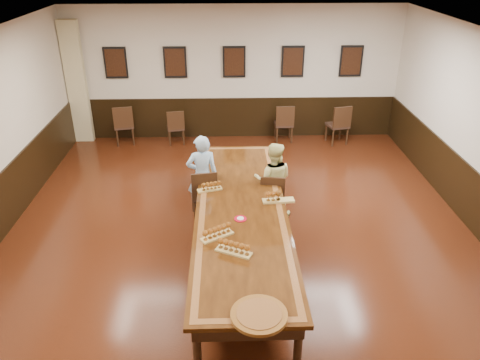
{
  "coord_description": "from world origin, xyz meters",
  "views": [
    {
      "loc": [
        -0.21,
        -6.23,
        4.41
      ],
      "look_at": [
        0.0,
        0.5,
        1.0
      ],
      "focal_mm": 35.0,
      "sensor_mm": 36.0,
      "label": 1
    }
  ],
  "objects_px": {
    "spare_chair_b": "(176,126)",
    "carved_platter": "(259,315)",
    "chair_woman": "(272,195)",
    "spare_chair_d": "(338,124)",
    "person_woman": "(273,180)",
    "spare_chair_a": "(124,124)",
    "person_man": "(202,176)",
    "conference_table": "(241,217)",
    "chair_man": "(204,193)",
    "spare_chair_c": "(284,123)"
  },
  "relations": [
    {
      "from": "spare_chair_b",
      "to": "person_man",
      "type": "xyz_separation_m",
      "value": [
        0.8,
        -3.4,
        0.32
      ]
    },
    {
      "from": "spare_chair_a",
      "to": "spare_chair_b",
      "type": "xyz_separation_m",
      "value": [
        1.26,
        -0.03,
        -0.06
      ]
    },
    {
      "from": "chair_woman",
      "to": "person_woman",
      "type": "distance_m",
      "value": 0.27
    },
    {
      "from": "carved_platter",
      "to": "person_man",
      "type": "bearing_deg",
      "value": 102.31
    },
    {
      "from": "spare_chair_d",
      "to": "chair_man",
      "type": "bearing_deg",
      "value": 33.21
    },
    {
      "from": "spare_chair_b",
      "to": "carved_platter",
      "type": "relative_size",
      "value": 1.33
    },
    {
      "from": "spare_chair_c",
      "to": "spare_chair_d",
      "type": "bearing_deg",
      "value": 170.93
    },
    {
      "from": "spare_chair_a",
      "to": "person_man",
      "type": "height_order",
      "value": "person_man"
    },
    {
      "from": "spare_chair_a",
      "to": "spare_chair_b",
      "type": "relative_size",
      "value": 1.13
    },
    {
      "from": "spare_chair_b",
      "to": "spare_chair_d",
      "type": "xyz_separation_m",
      "value": [
        3.94,
        -0.11,
        0.06
      ]
    },
    {
      "from": "spare_chair_a",
      "to": "carved_platter",
      "type": "xyz_separation_m",
      "value": [
        2.82,
        -6.93,
        0.28
      ]
    },
    {
      "from": "spare_chair_d",
      "to": "spare_chair_c",
      "type": "bearing_deg",
      "value": -22.17
    },
    {
      "from": "chair_man",
      "to": "person_man",
      "type": "bearing_deg",
      "value": -90.0
    },
    {
      "from": "spare_chair_c",
      "to": "carved_platter",
      "type": "distance_m",
      "value": 7.06
    },
    {
      "from": "chair_woman",
      "to": "carved_platter",
      "type": "distance_m",
      "value": 3.36
    },
    {
      "from": "spare_chair_d",
      "to": "carved_platter",
      "type": "bearing_deg",
      "value": 56.61
    },
    {
      "from": "spare_chair_b",
      "to": "spare_chair_d",
      "type": "height_order",
      "value": "spare_chair_d"
    },
    {
      "from": "chair_woman",
      "to": "person_man",
      "type": "bearing_deg",
      "value": -2.15
    },
    {
      "from": "spare_chair_b",
      "to": "carved_platter",
      "type": "xyz_separation_m",
      "value": [
        1.56,
        -6.89,
        0.34
      ]
    },
    {
      "from": "spare_chair_b",
      "to": "carved_platter",
      "type": "height_order",
      "value": "spare_chair_b"
    },
    {
      "from": "spare_chair_a",
      "to": "conference_table",
      "type": "height_order",
      "value": "spare_chair_a"
    },
    {
      "from": "spare_chair_c",
      "to": "conference_table",
      "type": "relative_size",
      "value": 0.19
    },
    {
      "from": "chair_woman",
      "to": "spare_chair_d",
      "type": "relative_size",
      "value": 0.91
    },
    {
      "from": "person_man",
      "to": "conference_table",
      "type": "bearing_deg",
      "value": 109.98
    },
    {
      "from": "spare_chair_c",
      "to": "person_man",
      "type": "distance_m",
      "value": 3.94
    },
    {
      "from": "spare_chair_a",
      "to": "person_man",
      "type": "bearing_deg",
      "value": 108.13
    },
    {
      "from": "chair_man",
      "to": "conference_table",
      "type": "height_order",
      "value": "chair_man"
    },
    {
      "from": "chair_woman",
      "to": "spare_chair_b",
      "type": "xyz_separation_m",
      "value": [
        -2.03,
        3.59,
        -0.01
      ]
    },
    {
      "from": "spare_chair_b",
      "to": "chair_man",
      "type": "bearing_deg",
      "value": 93.44
    },
    {
      "from": "spare_chair_b",
      "to": "spare_chair_d",
      "type": "relative_size",
      "value": 0.88
    },
    {
      "from": "chair_man",
      "to": "carved_platter",
      "type": "height_order",
      "value": "chair_man"
    },
    {
      "from": "spare_chair_a",
      "to": "person_man",
      "type": "xyz_separation_m",
      "value": [
        2.06,
        -3.43,
        0.27
      ]
    },
    {
      "from": "person_woman",
      "to": "chair_woman",
      "type": "bearing_deg",
      "value": 90.0
    },
    {
      "from": "chair_woman",
      "to": "spare_chair_d",
      "type": "height_order",
      "value": "spare_chair_d"
    },
    {
      "from": "chair_man",
      "to": "spare_chair_c",
      "type": "relative_size",
      "value": 1.0
    },
    {
      "from": "spare_chair_b",
      "to": "person_man",
      "type": "bearing_deg",
      "value": 93.56
    },
    {
      "from": "spare_chair_d",
      "to": "carved_platter",
      "type": "distance_m",
      "value": 7.2
    },
    {
      "from": "chair_woman",
      "to": "carved_platter",
      "type": "xyz_separation_m",
      "value": [
        -0.47,
        -3.31,
        0.33
      ]
    },
    {
      "from": "conference_table",
      "to": "carved_platter",
      "type": "bearing_deg",
      "value": -87.05
    },
    {
      "from": "carved_platter",
      "to": "chair_man",
      "type": "bearing_deg",
      "value": 102.41
    },
    {
      "from": "chair_woman",
      "to": "person_woman",
      "type": "height_order",
      "value": "person_woman"
    },
    {
      "from": "spare_chair_a",
      "to": "chair_woman",
      "type": "bearing_deg",
      "value": 119.41
    },
    {
      "from": "conference_table",
      "to": "person_man",
      "type": "bearing_deg",
      "value": 118.89
    },
    {
      "from": "chair_man",
      "to": "person_woman",
      "type": "distance_m",
      "value": 1.25
    },
    {
      "from": "chair_woman",
      "to": "person_woman",
      "type": "bearing_deg",
      "value": -90.0
    },
    {
      "from": "chair_man",
      "to": "person_woman",
      "type": "height_order",
      "value": "person_woman"
    },
    {
      "from": "chair_man",
      "to": "conference_table",
      "type": "relative_size",
      "value": 0.19
    },
    {
      "from": "chair_man",
      "to": "spare_chair_c",
      "type": "bearing_deg",
      "value": -126.16
    },
    {
      "from": "chair_man",
      "to": "person_man",
      "type": "relative_size",
      "value": 0.63
    },
    {
      "from": "chair_woman",
      "to": "spare_chair_a",
      "type": "xyz_separation_m",
      "value": [
        -3.29,
        3.62,
        0.04
      ]
    }
  ]
}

